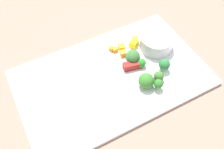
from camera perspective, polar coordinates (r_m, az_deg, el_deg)
The scene contains 18 objects.
ground_plane at distance 0.74m, azimuth -0.00°, elevation -1.02°, with size 4.00×4.00×0.00m, color #8B6B5C.
cutting_board at distance 0.73m, azimuth -0.00°, elevation -0.74°, with size 0.54×0.33×0.01m, color white.
prep_bowl at distance 0.79m, azimuth 10.04°, elevation 7.26°, with size 0.10×0.10×0.05m, color #BCB6BC.
chef_knife at distance 0.72m, azimuth -1.49°, elevation 0.31°, with size 0.35×0.10×0.02m.
carrot_dice_0 at distance 0.79m, azimuth -0.12°, elevation 5.88°, with size 0.01×0.01×0.01m, color orange.
carrot_dice_1 at distance 0.77m, azimuth 2.44°, elevation 4.74°, with size 0.02×0.02×0.02m, color orange.
carrot_dice_2 at distance 0.78m, azimuth 0.65°, elevation 5.62°, with size 0.02×0.01×0.01m, color orange.
pepper_dice_0 at distance 0.76m, azimuth 4.40°, elevation 3.71°, with size 0.02×0.01×0.01m, color yellow.
pepper_dice_1 at distance 0.80m, azimuth 4.87°, elevation 6.86°, with size 0.02×0.02×0.02m, color yellow.
pepper_dice_2 at distance 0.81m, azimuth 5.29°, elevation 7.73°, with size 0.02×0.02×0.02m, color yellow.
pepper_dice_3 at distance 0.77m, azimuth 3.85°, elevation 4.32°, with size 0.01×0.01×0.01m, color yellow.
pepper_dice_4 at distance 0.79m, azimuth 2.18°, elevation 6.19°, with size 0.02×0.02×0.02m, color yellow.
broccoli_floret_0 at distance 0.72m, azimuth 10.58°, elevation -0.43°, with size 0.03×0.03×0.03m.
broccoli_floret_1 at distance 0.74m, azimuth 11.82°, elevation 2.21°, with size 0.03×0.03×0.04m.
broccoli_floret_2 at distance 0.74m, azimuth 6.73°, elevation 2.61°, with size 0.03×0.03×0.03m.
broccoli_floret_3 at distance 0.69m, azimuth 7.76°, elevation -1.44°, with size 0.04×0.04×0.05m.
broccoli_floret_4 at distance 0.70m, azimuth 10.48°, elevation -2.14°, with size 0.03×0.03×0.04m.
broccoli_floret_5 at distance 0.74m, azimuth 4.72°, elevation 4.00°, with size 0.04×0.04×0.05m.
Camera 1 is at (-0.20, -0.38, 0.60)m, focal length 40.23 mm.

